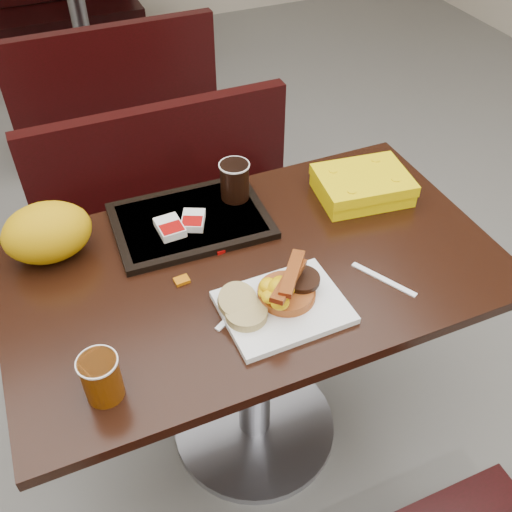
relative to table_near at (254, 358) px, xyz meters
name	(u,v)px	position (x,y,z in m)	size (l,w,h in m)	color
floor	(254,428)	(0.00, 0.00, -0.38)	(6.00, 7.00, 0.01)	slate
table_near	(254,358)	(0.00, 0.00, 0.00)	(1.20, 0.70, 0.75)	black
bench_near_n	(181,221)	(0.00, 0.70, -0.02)	(1.00, 0.46, 0.72)	black
table_far	(82,31)	(0.00, 2.60, 0.00)	(1.20, 0.70, 0.75)	black
bench_far_s	(109,83)	(0.00, 1.90, -0.02)	(1.00, 0.46, 0.72)	black
platter	(283,307)	(0.00, -0.16, 0.38)	(0.27, 0.21, 0.02)	white
pancake_stack	(287,292)	(0.02, -0.14, 0.40)	(0.13, 0.13, 0.03)	#AA4A1C
sausage_patty	(302,279)	(0.06, -0.14, 0.42)	(0.08, 0.08, 0.01)	black
scrambled_eggs	(278,290)	(-0.01, -0.16, 0.44)	(0.09, 0.08, 0.05)	#E1A704
bacon_strips	(289,279)	(0.01, -0.17, 0.47)	(0.16, 0.07, 0.01)	#4E1105
muffin_bottom	(246,313)	(-0.09, -0.16, 0.40)	(0.09, 0.09, 0.02)	tan
muffin_top	(237,301)	(-0.09, -0.13, 0.41)	(0.09, 0.09, 0.02)	tan
coffee_cup_near	(102,378)	(-0.41, -0.23, 0.43)	(0.07, 0.07, 0.10)	#933F05
fork	(231,316)	(-0.11, -0.14, 0.38)	(0.14, 0.03, 0.00)	white
knife	(384,279)	(0.26, -0.17, 0.38)	(0.17, 0.01, 0.00)	white
condiment_syrup	(182,280)	(-0.18, 0.01, 0.38)	(0.03, 0.03, 0.01)	#AD5707
condiment_ketchup	(222,248)	(-0.05, 0.08, 0.38)	(0.04, 0.03, 0.01)	#8C0504
tray	(191,221)	(-0.09, 0.21, 0.38)	(0.40, 0.28, 0.02)	black
hashbrown_sleeve_left	(170,227)	(-0.16, 0.18, 0.40)	(0.06, 0.08, 0.02)	silver
hashbrown_sleeve_right	(193,220)	(-0.09, 0.18, 0.40)	(0.06, 0.08, 0.02)	silver
coffee_cup_far	(235,181)	(0.05, 0.25, 0.45)	(0.08, 0.08, 0.11)	black
clamshell	(362,185)	(0.38, 0.14, 0.41)	(0.25, 0.19, 0.07)	#E8C503
paper_bag	(47,232)	(-0.44, 0.22, 0.45)	(0.21, 0.16, 0.15)	#CF9106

